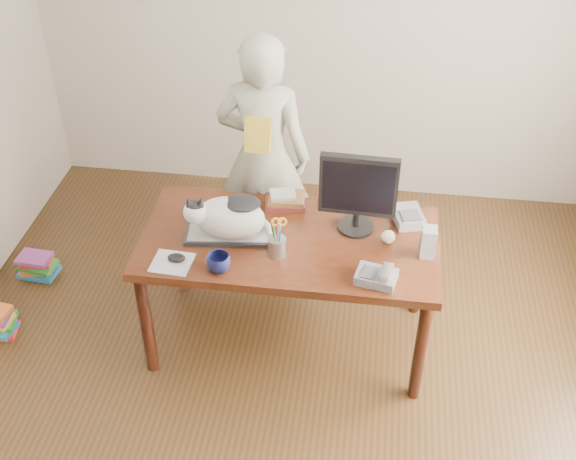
{
  "coord_description": "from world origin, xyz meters",
  "views": [
    {
      "loc": [
        0.4,
        -2.41,
        3.16
      ],
      "look_at": [
        0.0,
        0.55,
        0.85
      ],
      "focal_mm": 45.0,
      "sensor_mm": 36.0,
      "label": 1
    }
  ],
  "objects_px": {
    "monitor": "(358,190)",
    "baseball": "(388,237)",
    "calculator": "(408,216)",
    "mouse": "(176,258)",
    "cat": "(227,216)",
    "person": "(264,156)",
    "pen_cup": "(277,245)",
    "desk": "(291,251)",
    "book_pile_b": "(38,265)",
    "phone": "(377,276)",
    "coffee_mug": "(219,263)",
    "book_stack": "(285,200)",
    "keyboard": "(231,235)",
    "speaker": "(428,242)"
  },
  "relations": [
    {
      "from": "monitor",
      "to": "baseball",
      "type": "bearing_deg",
      "value": -24.19
    },
    {
      "from": "baseball",
      "to": "calculator",
      "type": "xyz_separation_m",
      "value": [
        0.1,
        0.21,
        -0.01
      ]
    },
    {
      "from": "mouse",
      "to": "cat",
      "type": "bearing_deg",
      "value": 49.28
    },
    {
      "from": "baseball",
      "to": "person",
      "type": "distance_m",
      "value": 1.04
    },
    {
      "from": "pen_cup",
      "to": "person",
      "type": "xyz_separation_m",
      "value": [
        -0.21,
        0.87,
        -0.01
      ]
    },
    {
      "from": "desk",
      "to": "book_pile_b",
      "type": "distance_m",
      "value": 1.82
    },
    {
      "from": "desk",
      "to": "person",
      "type": "xyz_separation_m",
      "value": [
        -0.26,
        0.65,
        0.2
      ]
    },
    {
      "from": "desk",
      "to": "mouse",
      "type": "height_order",
      "value": "mouse"
    },
    {
      "from": "cat",
      "to": "pen_cup",
      "type": "height_order",
      "value": "cat"
    },
    {
      "from": "pen_cup",
      "to": "phone",
      "type": "distance_m",
      "value": 0.54
    },
    {
      "from": "monitor",
      "to": "coffee_mug",
      "type": "xyz_separation_m",
      "value": [
        -0.67,
        -0.43,
        -0.21
      ]
    },
    {
      "from": "mouse",
      "to": "book_stack",
      "type": "xyz_separation_m",
      "value": [
        0.49,
        0.56,
        0.01
      ]
    },
    {
      "from": "desk",
      "to": "book_stack",
      "type": "distance_m",
      "value": 0.3
    },
    {
      "from": "coffee_mug",
      "to": "calculator",
      "type": "distance_m",
      "value": 1.1
    },
    {
      "from": "phone",
      "to": "person",
      "type": "distance_m",
      "value": 1.24
    },
    {
      "from": "keyboard",
      "to": "mouse",
      "type": "relative_size",
      "value": 5.3
    },
    {
      "from": "speaker",
      "to": "monitor",
      "type": "bearing_deg",
      "value": 156.13
    },
    {
      "from": "person",
      "to": "desk",
      "type": "bearing_deg",
      "value": 116.66
    },
    {
      "from": "cat",
      "to": "phone",
      "type": "bearing_deg",
      "value": -22.88
    },
    {
      "from": "desk",
      "to": "pen_cup",
      "type": "distance_m",
      "value": 0.31
    },
    {
      "from": "monitor",
      "to": "pen_cup",
      "type": "relative_size",
      "value": 1.9
    },
    {
      "from": "phone",
      "to": "person",
      "type": "xyz_separation_m",
      "value": [
        -0.74,
        1.0,
        0.02
      ]
    },
    {
      "from": "keyboard",
      "to": "coffee_mug",
      "type": "relative_size",
      "value": 4.16
    },
    {
      "from": "mouse",
      "to": "person",
      "type": "bearing_deg",
      "value": 76.79
    },
    {
      "from": "speaker",
      "to": "coffee_mug",
      "type": "bearing_deg",
      "value": -166.08
    },
    {
      "from": "mouse",
      "to": "phone",
      "type": "relative_size",
      "value": 0.43
    },
    {
      "from": "book_pile_b",
      "to": "cat",
      "type": "bearing_deg",
      "value": -15.09
    },
    {
      "from": "desk",
      "to": "keyboard",
      "type": "height_order",
      "value": "keyboard"
    },
    {
      "from": "desk",
      "to": "coffee_mug",
      "type": "relative_size",
      "value": 13.05
    },
    {
      "from": "desk",
      "to": "phone",
      "type": "height_order",
      "value": "phone"
    },
    {
      "from": "cat",
      "to": "book_stack",
      "type": "xyz_separation_m",
      "value": [
        0.26,
        0.33,
        -0.1
      ]
    },
    {
      "from": "phone",
      "to": "pen_cup",
      "type": "bearing_deg",
      "value": 177.32
    },
    {
      "from": "cat",
      "to": "mouse",
      "type": "relative_size",
      "value": 5.02
    },
    {
      "from": "book_stack",
      "to": "calculator",
      "type": "bearing_deg",
      "value": -11.65
    },
    {
      "from": "phone",
      "to": "book_pile_b",
      "type": "bearing_deg",
      "value": 175.81
    },
    {
      "from": "coffee_mug",
      "to": "baseball",
      "type": "relative_size",
      "value": 1.64
    },
    {
      "from": "desk",
      "to": "speaker",
      "type": "xyz_separation_m",
      "value": [
        0.73,
        -0.11,
        0.23
      ]
    },
    {
      "from": "mouse",
      "to": "calculator",
      "type": "distance_m",
      "value": 1.29
    },
    {
      "from": "coffee_mug",
      "to": "person",
      "type": "bearing_deg",
      "value": 86.55
    },
    {
      "from": "desk",
      "to": "book_pile_b",
      "type": "bearing_deg",
      "value": 171.03
    },
    {
      "from": "coffee_mug",
      "to": "speaker",
      "type": "relative_size",
      "value": 0.71
    },
    {
      "from": "book_pile_b",
      "to": "keyboard",
      "type": "bearing_deg",
      "value": -14.79
    },
    {
      "from": "pen_cup",
      "to": "speaker",
      "type": "xyz_separation_m",
      "value": [
        0.77,
        0.1,
        0.02
      ]
    },
    {
      "from": "phone",
      "to": "book_pile_b",
      "type": "relative_size",
      "value": 0.87
    },
    {
      "from": "baseball",
      "to": "calculator",
      "type": "relative_size",
      "value": 0.31
    },
    {
      "from": "desk",
      "to": "phone",
      "type": "relative_size",
      "value": 7.13
    },
    {
      "from": "mouse",
      "to": "person",
      "type": "height_order",
      "value": "person"
    },
    {
      "from": "speaker",
      "to": "book_pile_b",
      "type": "distance_m",
      "value": 2.59
    },
    {
      "from": "coffee_mug",
      "to": "person",
      "type": "height_order",
      "value": "person"
    },
    {
      "from": "keyboard",
      "to": "book_pile_b",
      "type": "bearing_deg",
      "value": 159.4
    }
  ]
}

